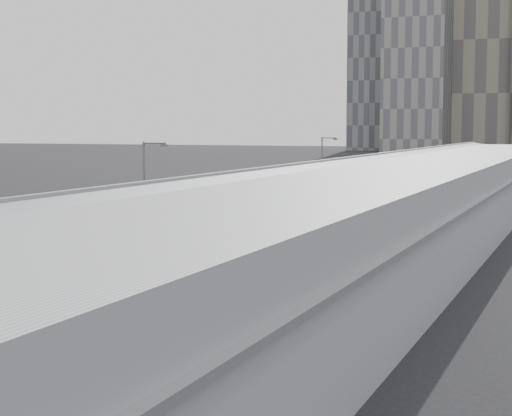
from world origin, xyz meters
The scene contains 18 objects.
sidewalk centered at (9.00, 55.00, 0.06)m, with size 10.00×170.00×0.12m, color gray.
lane_line centered at (-1.50, 55.00, 0.01)m, with size 0.12×160.00×0.02m, color gold.
depot centered at (12.99, 55.00, 3.51)m, with size 12.45×160.40×7.20m.
bus_2 centered at (2.60, 34.89, 1.55)m, with size 3.71×12.77×3.68m.
bus_3 centered at (2.28, 47.61, 1.68)m, with size 3.28×13.74×3.99m.
bus_4 centered at (1.63, 60.26, 1.66)m, with size 3.20×13.52×3.93m.
bus_5 centered at (2.44, 77.68, 1.61)m, with size 3.57×13.20×3.81m.
bus_6 centered at (2.60, 91.00, 1.49)m, with size 3.34×12.21×3.53m.
bus_7 centered at (1.67, 102.58, 1.62)m, with size 2.92×13.15×3.83m.
bus_8 centered at (2.77, 118.96, 1.67)m, with size 3.49×13.69×3.96m.
tree_1 centered at (5.42, 28.75, 3.48)m, with size 2.53×2.53×4.76m.
tree_2 centered at (5.64, 52.34, 3.33)m, with size 2.33×2.33×4.51m.
tree_3 centered at (6.24, 78.96, 2.97)m, with size 1.12×1.12×3.63m.
tree_4 centered at (6.06, 104.00, 3.34)m, with size 1.48×1.48×4.14m.
street_lamp_near centered at (-4.15, 45.91, 4.97)m, with size 2.04×0.22×8.57m.
street_lamp_far centered at (-5.03, 91.75, 4.88)m, with size 2.04×0.22×8.40m.
shipping_container centered at (-5.38, 104.18, 1.15)m, with size 2.47×5.86×2.31m, color #14421B.
suv centered at (-4.15, 131.17, 0.70)m, with size 2.33×5.05×1.40m, color black.
Camera 1 is at (26.33, -8.63, 9.68)m, focal length 60.00 mm.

